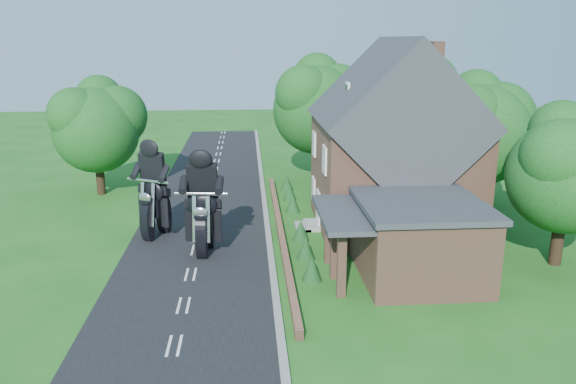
{
  "coord_description": "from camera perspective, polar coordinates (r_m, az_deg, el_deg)",
  "views": [
    {
      "loc": [
        2.61,
        -23.3,
        10.13
      ],
      "look_at": [
        4.59,
        3.37,
        2.8
      ],
      "focal_mm": 35.0,
      "sensor_mm": 36.0,
      "label": 1
    }
  ],
  "objects": [
    {
      "name": "tree_house_right",
      "position": [
        35.22,
        19.43,
        6.39
      ],
      "size": [
        6.51,
        6.0,
        8.4
      ],
      "color": "black",
      "rests_on": "ground"
    },
    {
      "name": "shrub_b",
      "position": [
        26.72,
        1.82,
        -5.69
      ],
      "size": [
        0.9,
        0.9,
        1.1
      ],
      "primitive_type": "cone",
      "color": "#123A18",
      "rests_on": "ground"
    },
    {
      "name": "tree_annex_side",
      "position": [
        28.07,
        27.04,
        2.46
      ],
      "size": [
        5.64,
        5.2,
        7.48
      ],
      "color": "black",
      "rests_on": "ground"
    },
    {
      "name": "tree_far_road",
      "position": [
        38.95,
        -18.4,
        6.74
      ],
      "size": [
        6.08,
        5.6,
        7.84
      ],
      "color": "black",
      "rests_on": "ground"
    },
    {
      "name": "motorcycle_follow",
      "position": [
        30.28,
        -13.26,
        -3.08
      ],
      "size": [
        1.14,
        1.7,
        1.57
      ],
      "primitive_type": null,
      "rotation": [
        0.0,
        0.0,
        2.68
      ],
      "color": "black",
      "rests_on": "ground"
    },
    {
      "name": "motorcycle_lead",
      "position": [
        27.56,
        -8.47,
        -4.69
      ],
      "size": [
        0.62,
        1.71,
        1.55
      ],
      "primitive_type": null,
      "rotation": [
        0.0,
        0.0,
        3.02
      ],
      "color": "black",
      "rests_on": "ground"
    },
    {
      "name": "shrub_d",
      "position": [
        33.8,
        0.49,
        -1.14
      ],
      "size": [
        0.9,
        0.9,
        1.1
      ],
      "primitive_type": "cone",
      "color": "#123A18",
      "rests_on": "ground"
    },
    {
      "name": "annex",
      "position": [
        25.08,
        12.88,
        -4.56
      ],
      "size": [
        7.05,
        5.94,
        3.44
      ],
      "color": "#8F5F49",
      "rests_on": "ground"
    },
    {
      "name": "tree_behind_house",
      "position": [
        41.29,
        12.22,
        9.56
      ],
      "size": [
        7.81,
        7.2,
        10.08
      ],
      "color": "black",
      "rests_on": "ground"
    },
    {
      "name": "shrub_c",
      "position": [
        29.06,
        1.31,
        -3.93
      ],
      "size": [
        0.9,
        0.9,
        1.1
      ],
      "primitive_type": "cone",
      "color": "#123A18",
      "rests_on": "ground"
    },
    {
      "name": "ground",
      "position": [
        25.54,
        -9.86,
        -8.28
      ],
      "size": [
        120.0,
        120.0,
        0.0
      ],
      "primitive_type": "plane",
      "color": "#1C5718",
      "rests_on": "ground"
    },
    {
      "name": "garden_wall",
      "position": [
        30.04,
        -0.78,
        -3.98
      ],
      "size": [
        0.3,
        22.0,
        0.4
      ],
      "primitive_type": "cube",
      "color": "#8F5F49",
      "rests_on": "ground"
    },
    {
      "name": "shrub_e",
      "position": [
        36.2,
        0.17,
        -0.02
      ],
      "size": [
        0.9,
        0.9,
        1.1
      ],
      "primitive_type": "cone",
      "color": "#123A18",
      "rests_on": "ground"
    },
    {
      "name": "tree_behind_left",
      "position": [
        41.04,
        3.6,
        9.15
      ],
      "size": [
        6.94,
        6.4,
        9.16
      ],
      "color": "black",
      "rests_on": "ground"
    },
    {
      "name": "road",
      "position": [
        25.54,
        -9.86,
        -8.26
      ],
      "size": [
        7.0,
        80.0,
        0.02
      ],
      "primitive_type": "cube",
      "color": "black",
      "rests_on": "ground"
    },
    {
      "name": "shrub_f",
      "position": [
        38.61,
        -0.12,
        0.96
      ],
      "size": [
        0.9,
        0.9,
        1.1
      ],
      "primitive_type": "cone",
      "color": "#123A18",
      "rests_on": "ground"
    },
    {
      "name": "house",
      "position": [
        30.89,
        10.65,
        4.26
      ],
      "size": [
        9.54,
        8.64,
        10.24
      ],
      "color": "#8F5F49",
      "rests_on": "ground"
    },
    {
      "name": "shrub_a",
      "position": [
        24.42,
        2.44,
        -7.79
      ],
      "size": [
        0.9,
        0.9,
        1.1
      ],
      "primitive_type": "cone",
      "color": "#123A18",
      "rests_on": "ground"
    },
    {
      "name": "kerb",
      "position": [
        25.41,
        -1.57,
        -8.03
      ],
      "size": [
        0.3,
        80.0,
        0.12
      ],
      "primitive_type": "cube",
      "color": "gray",
      "rests_on": "ground"
    }
  ]
}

